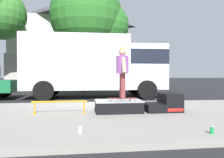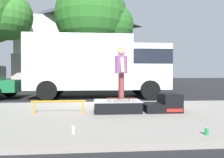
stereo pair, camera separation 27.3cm
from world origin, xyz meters
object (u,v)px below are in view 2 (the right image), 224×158
skate_box (117,106)px  skater_kid (121,68)px  soda_can_b (207,131)px  box_truck (99,64)px  kicker_ramp (164,104)px  skateboard (121,98)px  soda_can (74,130)px  street_tree_neighbour (95,19)px  grind_rail (59,104)px

skate_box → skater_kid: size_ratio=0.90×
soda_can_b → box_truck: (-1.64, 7.36, 1.52)m
kicker_ramp → skateboard: (-1.23, -0.03, 0.17)m
skate_box → kicker_ramp: bearing=-0.0°
soda_can_b → box_truck: bearing=102.6°
skateboard → soda_can: (-1.11, -2.04, -0.32)m
kicker_ramp → box_truck: size_ratio=0.14×
kicker_ramp → street_tree_neighbour: 10.81m
soda_can_b → kicker_ramp: bearing=88.7°
skate_box → kicker_ramp: (1.34, -0.00, 0.03)m
skate_box → skateboard: 0.23m
street_tree_neighbour → kicker_ramp: bearing=-78.8°
skateboard → soda_can_b: bearing=-63.2°
skater_kid → box_truck: box_truck is taller
skate_box → box_truck: (-0.36, 4.99, 1.41)m
skateboard → skater_kid: size_ratio=0.56×
soda_can → street_tree_neighbour: (0.47, 11.54, 5.01)m
skate_box → skateboard: bearing=-16.9°
skateboard → box_truck: size_ratio=0.11×
grind_rail → skateboard: size_ratio=1.83×
skate_box → skater_kid: 1.06m
soda_can_b → box_truck: 7.69m
kicker_ramp → skateboard: 1.24m
grind_rail → skater_kid: skater_kid is taller
skateboard → kicker_ramp: bearing=1.5°
soda_can_b → street_tree_neighbour: bearing=98.7°
skateboard → box_truck: 5.19m
soda_can → soda_can_b: bearing=-7.3°
kicker_ramp → grind_rail: (-2.93, -0.02, 0.05)m
kicker_ramp → soda_can: size_ratio=7.90×
skate_box → kicker_ramp: size_ratio=1.29×
grind_rail → soda_can_b: grind_rail is taller
kicker_ramp → skater_kid: (-1.23, -0.03, 1.02)m
skateboard → box_truck: bearing=95.3°
skater_kid → soda_can: skater_kid is taller
skateboard → street_tree_neighbour: street_tree_neighbour is taller
skater_kid → soda_can: size_ratio=11.27×
skate_box → grind_rail: bearing=-179.1°
skateboard → skater_kid: 0.85m
soda_can → box_truck: bearing=84.8°
box_truck → skater_kid: bearing=-84.7°
soda_can_b → street_tree_neighbour: 12.98m
kicker_ramp → soda_can_b: kicker_ramp is taller
grind_rail → kicker_ramp: bearing=0.5°
skateboard → skater_kid: skater_kid is taller
skater_kid → box_truck: bearing=95.3°
soda_can_b → soda_can: bearing=172.7°
skate_box → skateboard: (0.11, -0.03, 0.21)m
grind_rail → soda_can: size_ratio=11.53×
grind_rail → skateboard: bearing=-0.3°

